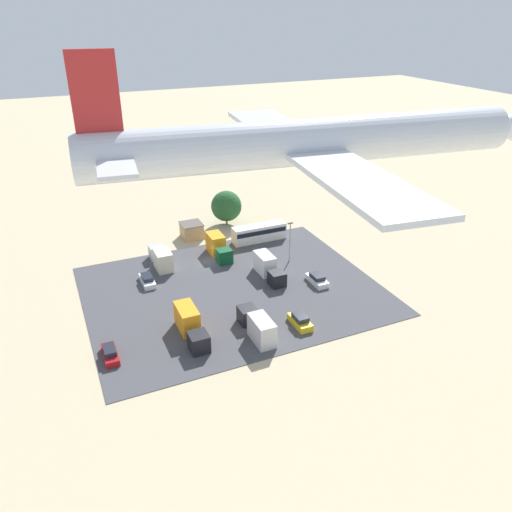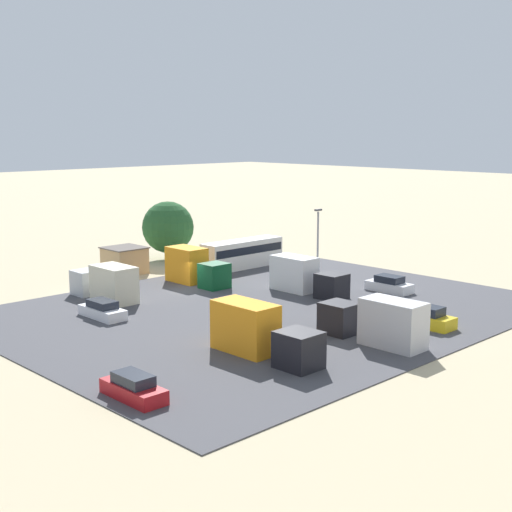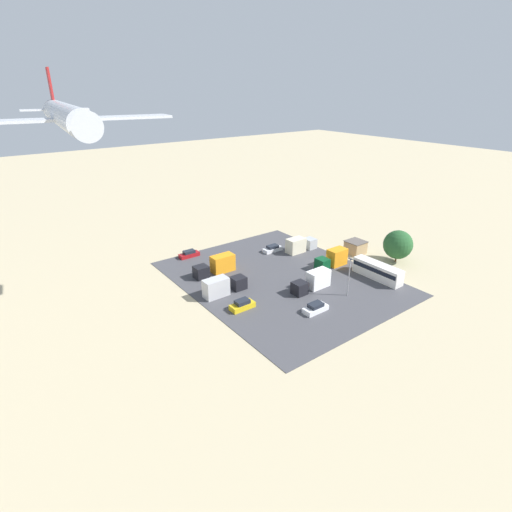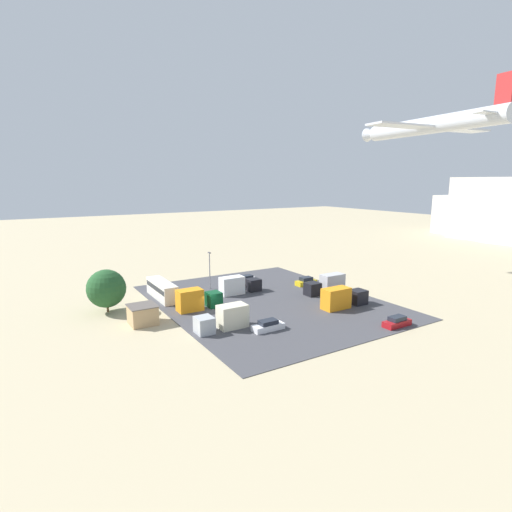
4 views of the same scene
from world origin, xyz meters
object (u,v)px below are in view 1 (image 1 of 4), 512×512
object	(u,v)px
parked_car_0	(110,353)
parked_truck_0	(190,325)
shed_building	(192,230)
parked_car_1	(147,280)
bus	(259,232)
parked_truck_1	(258,326)
parked_car_2	(317,279)
parked_truck_3	(268,268)
parked_truck_4	(161,258)
airplane	(322,141)
parked_truck_2	(218,247)
parked_car_3	(300,321)

from	to	relation	value
parked_car_0	parked_truck_0	bearing A→B (deg)	2.98
shed_building	parked_car_1	distance (m)	18.71
bus	parked_truck_1	distance (m)	30.57
parked_car_2	parked_truck_3	distance (m)	8.23
parked_truck_4	airplane	world-z (taller)	airplane
parked_truck_0	parked_truck_2	distance (m)	24.21
parked_car_3	parked_truck_0	size ratio (longest dim) A/B	0.50
parked_car_3	parked_truck_0	bearing A→B (deg)	-15.18
parked_car_2	airplane	size ratio (longest dim) A/B	0.13
parked_truck_0	parked_truck_1	distance (m)	9.03
airplane	parked_truck_2	bearing A→B (deg)	177.17
parked_truck_3	airplane	world-z (taller)	airplane
parked_truck_0	parked_truck_1	xyz separation A→B (m)	(-8.18, 3.82, -0.04)
parked_truck_0	parked_car_1	bearing A→B (deg)	-82.40
parked_car_3	parked_truck_4	bearing A→B (deg)	-62.54
airplane	parked_car_2	bearing A→B (deg)	154.45
bus	parked_truck_4	world-z (taller)	parked_truck_4
parked_car_1	parked_car_3	xyz separation A→B (m)	(-16.75, 20.21, 0.08)
parked_car_0	parked_car_2	size ratio (longest dim) A/B	1.01
parked_car_0	parked_truck_4	distance (m)	25.04
bus	parked_car_0	xyz separation A→B (m)	(31.67, 24.53, -1.04)
parked_truck_0	parked_truck_3	xyz separation A→B (m)	(-16.54, -10.73, -0.08)
shed_building	parked_truck_2	distance (m)	9.66
airplane	parked_car_0	bearing A→B (deg)	-141.33
bus	parked_truck_1	world-z (taller)	parked_truck_1
parked_truck_3	bus	bearing A→B (deg)	-108.27
parked_truck_0	parked_car_3	bearing A→B (deg)	164.82
parked_truck_2	parked_truck_3	size ratio (longest dim) A/B	0.92
parked_car_1	airplane	world-z (taller)	airplane
parked_car_1	parked_truck_3	xyz separation A→B (m)	(-18.71, 5.53, 0.91)
parked_truck_2	parked_truck_3	world-z (taller)	parked_truck_2
shed_building	parked_truck_0	world-z (taller)	parked_truck_0
parked_car_2	parked_car_3	bearing A→B (deg)	-131.14
parked_truck_4	shed_building	bearing A→B (deg)	48.51
parked_car_0	parked_truck_2	bearing A→B (deg)	44.12
parked_truck_3	parked_truck_4	distance (m)	18.41
parked_car_2	parked_car_1	bearing A→B (deg)	156.33
bus	parked_truck_0	world-z (taller)	parked_truck_0
parked_car_3	parked_car_0	bearing A→B (deg)	-7.64
parked_car_0	parked_car_2	xyz separation A→B (m)	(-33.46, -5.91, 0.02)
shed_building	parked_truck_0	bearing A→B (deg)	72.36
parked_truck_0	parked_truck_2	xyz separation A→B (m)	(-11.69, -21.20, 0.02)
parked_car_3	parked_truck_0	world-z (taller)	parked_truck_0
parked_car_2	airplane	world-z (taller)	airplane
parked_car_3	parked_truck_3	world-z (taller)	parked_truck_3
bus	airplane	world-z (taller)	airplane
parked_car_2	parked_truck_4	size ratio (longest dim) A/B	0.58
shed_building	parked_truck_3	xyz separation A→B (m)	(-6.79, 19.93, 0.14)
shed_building	parked_truck_3	size ratio (longest dim) A/B	0.49
parked_car_2	parked_truck_0	bearing A→B (deg)	-166.74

